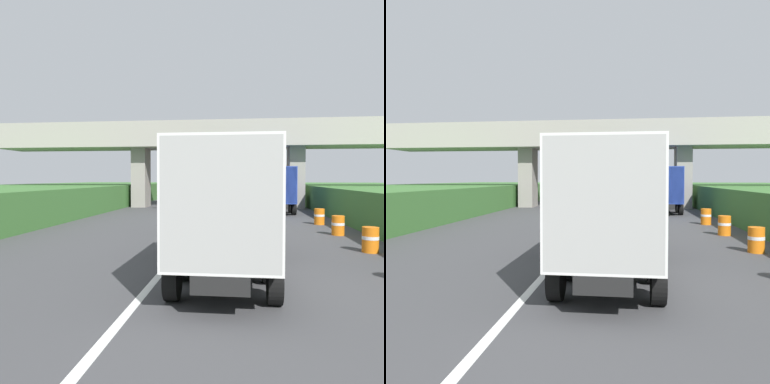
# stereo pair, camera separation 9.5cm
# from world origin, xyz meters

# --- Properties ---
(lane_centre_stripe) EXTENTS (0.20, 102.85, 0.01)m
(lane_centre_stripe) POSITION_xyz_m (0.00, 31.43, 0.00)
(lane_centre_stripe) COLOR white
(lane_centre_stripe) RESTS_ON ground
(overpass_bridge) EXTENTS (40.00, 4.80, 7.53)m
(overpass_bridge) POSITION_xyz_m (0.00, 39.28, 5.65)
(overpass_bridge) COLOR #9E998E
(overpass_bridge) RESTS_ON ground
(overhead_highway_sign) EXTENTS (5.88, 0.18, 5.03)m
(overhead_highway_sign) POSITION_xyz_m (0.00, 33.88, 3.68)
(overhead_highway_sign) COLOR slate
(overhead_highway_sign) RESTS_ON ground
(truck_blue) EXTENTS (2.44, 7.30, 3.44)m
(truck_blue) POSITION_xyz_m (4.85, 34.95, 1.93)
(truck_blue) COLOR black
(truck_blue) RESTS_ON ground
(truck_silver) EXTENTS (2.44, 7.30, 3.44)m
(truck_silver) POSITION_xyz_m (1.63, 24.23, 1.93)
(truck_silver) COLOR black
(truck_silver) RESTS_ON ground
(truck_red) EXTENTS (2.44, 7.30, 3.44)m
(truck_red) POSITION_xyz_m (-1.74, 52.80, 1.93)
(truck_red) COLOR black
(truck_red) RESTS_ON ground
(truck_black) EXTENTS (2.44, 7.30, 3.44)m
(truck_black) POSITION_xyz_m (1.80, 14.70, 1.93)
(truck_black) COLOR black
(truck_black) RESTS_ON ground
(car_orange) EXTENTS (1.86, 4.10, 1.72)m
(car_orange) POSITION_xyz_m (-1.71, 41.32, 0.86)
(car_orange) COLOR orange
(car_orange) RESTS_ON ground
(construction_barrel_3) EXTENTS (0.57, 0.57, 0.90)m
(construction_barrel_3) POSITION_xyz_m (6.71, 18.62, 0.46)
(construction_barrel_3) COLOR orange
(construction_barrel_3) RESTS_ON ground
(construction_barrel_4) EXTENTS (0.57, 0.57, 0.90)m
(construction_barrel_4) POSITION_xyz_m (6.61, 22.79, 0.46)
(construction_barrel_4) COLOR orange
(construction_barrel_4) RESTS_ON ground
(construction_barrel_5) EXTENTS (0.57, 0.57, 0.90)m
(construction_barrel_5) POSITION_xyz_m (6.58, 26.97, 0.46)
(construction_barrel_5) COLOR orange
(construction_barrel_5) RESTS_ON ground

